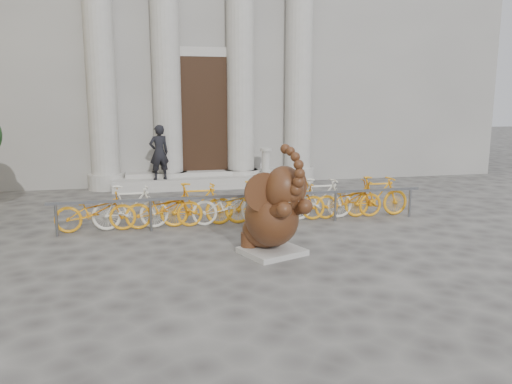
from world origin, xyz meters
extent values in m
plane|color=#474442|center=(0.00, 0.00, 0.00)|extent=(80.00, 80.00, 0.00)
cube|color=gray|center=(0.00, 15.00, 6.00)|extent=(22.00, 10.00, 12.00)
cube|color=black|center=(0.00, 9.92, 2.30)|extent=(2.40, 0.16, 4.00)
cylinder|color=#A8A59E|center=(-3.20, 9.80, 4.00)|extent=(0.90, 0.90, 8.00)
cylinder|color=#A8A59E|center=(-1.20, 9.80, 4.00)|extent=(0.90, 0.90, 8.00)
cylinder|color=#A8A59E|center=(1.20, 9.80, 4.00)|extent=(0.90, 0.90, 8.00)
cylinder|color=#A8A59E|center=(3.20, 9.80, 4.00)|extent=(0.90, 0.90, 8.00)
cube|color=#A8A59E|center=(0.00, 9.40, 0.18)|extent=(6.00, 1.20, 0.36)
cube|color=#A8A59E|center=(0.26, 1.95, 0.05)|extent=(1.30, 1.24, 0.10)
ellipsoid|color=black|center=(0.18, 2.17, 0.41)|extent=(1.11, 1.08, 0.66)
ellipsoid|color=black|center=(0.26, 1.97, 0.70)|extent=(1.37, 1.51, 1.07)
cylinder|color=black|center=(-0.13, 2.19, 0.24)|extent=(0.40, 0.40, 0.27)
cylinder|color=black|center=(0.39, 2.39, 0.24)|extent=(0.40, 0.40, 0.27)
cylinder|color=black|center=(0.19, 1.51, 0.91)|extent=(0.45, 0.66, 0.41)
cylinder|color=black|center=(0.62, 1.67, 0.91)|extent=(0.45, 0.66, 0.41)
ellipsoid|color=black|center=(0.39, 1.63, 1.28)|extent=(0.89, 0.87, 0.83)
cylinder|color=black|center=(0.02, 1.62, 1.24)|extent=(0.70, 0.09, 0.70)
cylinder|color=black|center=(0.67, 1.87, 1.24)|extent=(0.58, 0.48, 0.70)
cone|color=beige|center=(0.35, 1.39, 1.11)|extent=(0.20, 0.23, 0.11)
cone|color=beige|center=(0.58, 1.48, 1.11)|extent=(0.10, 0.24, 0.11)
cube|color=slate|center=(0.23, 4.12, 0.70)|extent=(8.54, 0.06, 0.06)
cylinder|color=slate|center=(-3.84, 4.12, 0.35)|extent=(0.06, 0.06, 0.70)
cylinder|color=slate|center=(-1.90, 4.12, 0.35)|extent=(0.06, 0.06, 0.70)
cylinder|color=slate|center=(0.23, 4.12, 0.35)|extent=(0.06, 0.06, 0.70)
cylinder|color=slate|center=(2.37, 4.12, 0.35)|extent=(0.06, 0.06, 0.70)
cylinder|color=slate|center=(4.30, 4.12, 0.35)|extent=(0.06, 0.06, 0.70)
imported|color=#FAA116|center=(-3.07, 4.37, 0.50)|extent=(1.70, 0.50, 1.00)
imported|color=silver|center=(-2.34, 4.37, 0.50)|extent=(1.66, 0.47, 1.00)
imported|color=#FAA116|center=(-1.60, 4.37, 0.50)|extent=(1.70, 0.50, 1.00)
imported|color=#FAA116|center=(-0.87, 4.37, 0.50)|extent=(1.66, 0.47, 1.00)
imported|color=silver|center=(-0.14, 4.37, 0.50)|extent=(1.70, 0.50, 1.00)
imported|color=#FAA116|center=(0.60, 4.37, 0.50)|extent=(1.66, 0.47, 1.00)
imported|color=#FAA116|center=(1.33, 4.37, 0.50)|extent=(1.70, 0.50, 1.00)
imported|color=silver|center=(2.07, 4.37, 0.50)|extent=(1.66, 0.47, 1.00)
imported|color=#FAA116|center=(2.80, 4.37, 0.50)|extent=(1.70, 0.50, 1.00)
imported|color=#FAA116|center=(3.53, 4.37, 0.50)|extent=(1.66, 0.47, 1.00)
imported|color=black|center=(-1.53, 9.05, 1.22)|extent=(0.72, 0.58, 1.71)
cylinder|color=#A8A59E|center=(1.90, 9.10, 0.42)|extent=(0.37, 0.37, 0.11)
cylinder|color=#A8A59E|center=(1.90, 9.10, 0.78)|extent=(0.26, 0.26, 0.84)
cylinder|color=#A8A59E|center=(1.90, 9.10, 1.23)|extent=(0.37, 0.37, 0.09)
camera|label=1|loc=(-2.00, -6.69, 2.83)|focal=35.00mm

